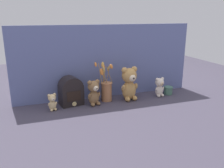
# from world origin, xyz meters

# --- Properties ---
(ground_plane) EXTENTS (4.00, 4.00, 0.00)m
(ground_plane) POSITION_xyz_m (0.00, 0.00, 0.00)
(ground_plane) COLOR #3D3847
(backdrop_wall) EXTENTS (1.57, 0.02, 0.62)m
(backdrop_wall) POSITION_xyz_m (0.00, 0.17, 0.31)
(backdrop_wall) COLOR slate
(backdrop_wall) RESTS_ON ground
(teddy_bear_large) EXTENTS (0.16, 0.15, 0.29)m
(teddy_bear_large) POSITION_xyz_m (0.15, 0.01, 0.15)
(teddy_bear_large) COLOR tan
(teddy_bear_large) RESTS_ON ground
(teddy_bear_medium) EXTENTS (0.12, 0.10, 0.21)m
(teddy_bear_medium) POSITION_xyz_m (-0.16, -0.01, 0.11)
(teddy_bear_medium) COLOR olive
(teddy_bear_medium) RESTS_ON ground
(teddy_bear_small) EXTENTS (0.09, 0.09, 0.17)m
(teddy_bear_small) POSITION_xyz_m (0.44, 0.01, 0.09)
(teddy_bear_small) COLOR beige
(teddy_bear_small) RESTS_ON ground
(teddy_bear_tiny) EXTENTS (0.07, 0.07, 0.13)m
(teddy_bear_tiny) POSITION_xyz_m (-0.49, -0.01, 0.07)
(teddy_bear_tiny) COLOR #DBBC84
(teddy_bear_tiny) RESTS_ON ground
(flower_vase) EXTENTS (0.15, 0.14, 0.34)m
(flower_vase) POSITION_xyz_m (-0.04, 0.06, 0.11)
(flower_vase) COLOR #AD7047
(flower_vase) RESTS_ON ground
(vintage_radio) EXTENTS (0.20, 0.15, 0.23)m
(vintage_radio) POSITION_xyz_m (-0.33, 0.06, 0.11)
(vintage_radio) COLOR black
(vintage_radio) RESTS_ON ground
(decorative_tin_tall) EXTENTS (0.08, 0.08, 0.07)m
(decorative_tin_tall) POSITION_xyz_m (0.55, 0.03, 0.04)
(decorative_tin_tall) COLOR #47705B
(decorative_tin_tall) RESTS_ON ground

